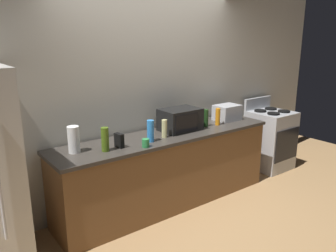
{
  "coord_description": "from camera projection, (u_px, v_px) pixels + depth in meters",
  "views": [
    {
      "loc": [
        -2.32,
        -2.65,
        2.03
      ],
      "look_at": [
        0.0,
        0.4,
        1.0
      ],
      "focal_mm": 36.12,
      "sensor_mm": 36.0,
      "label": 1
    }
  ],
  "objects": [
    {
      "name": "bottle_spray_cleaner",
      "position": [
        150.0,
        131.0,
        3.69
      ],
      "size": [
        0.08,
        0.08,
        0.24
      ],
      "primitive_type": "cylinder",
      "color": "#338CE5",
      "rests_on": "counter_run"
    },
    {
      "name": "counter_run",
      "position": [
        168.0,
        169.0,
        4.11
      ],
      "size": [
        2.84,
        0.64,
        0.9
      ],
      "color": "brown",
      "rests_on": "ground_plane"
    },
    {
      "name": "mug_green",
      "position": [
        146.0,
        143.0,
        3.52
      ],
      "size": [
        0.08,
        0.08,
        0.09
      ],
      "primitive_type": "cylinder",
      "color": "#2D8C47",
      "rests_on": "counter_run"
    },
    {
      "name": "stove_range",
      "position": [
        270.0,
        139.0,
        5.28
      ],
      "size": [
        0.6,
        0.61,
        1.08
      ],
      "color": "#B7BABF",
      "rests_on": "ground_plane"
    },
    {
      "name": "microwave",
      "position": [
        180.0,
        120.0,
        4.13
      ],
      "size": [
        0.48,
        0.35,
        0.27
      ],
      "color": "black",
      "rests_on": "counter_run"
    },
    {
      "name": "bottle_vinegar",
      "position": [
        164.0,
        129.0,
        3.84
      ],
      "size": [
        0.06,
        0.06,
        0.21
      ],
      "primitive_type": "cylinder",
      "color": "beige",
      "rests_on": "counter_run"
    },
    {
      "name": "paper_towel_roll",
      "position": [
        74.0,
        140.0,
        3.34
      ],
      "size": [
        0.12,
        0.12,
        0.27
      ],
      "primitive_type": "cylinder",
      "color": "white",
      "rests_on": "counter_run"
    },
    {
      "name": "toaster_oven",
      "position": [
        227.0,
        113.0,
        4.64
      ],
      "size": [
        0.34,
        0.26,
        0.21
      ],
      "primitive_type": "cube",
      "color": "#B7BABF",
      "rests_on": "counter_run"
    },
    {
      "name": "bottle_dish_soap",
      "position": [
        218.0,
        117.0,
        4.38
      ],
      "size": [
        0.06,
        0.06,
        0.22
      ],
      "primitive_type": "cylinder",
      "color": "orange",
      "rests_on": "counter_run"
    },
    {
      "name": "bottle_wine",
      "position": [
        206.0,
        118.0,
        4.31
      ],
      "size": [
        0.07,
        0.07,
        0.22
      ],
      "primitive_type": "cylinder",
      "color": "#1E3F19",
      "rests_on": "counter_run"
    },
    {
      "name": "cordless_phone",
      "position": [
        119.0,
        141.0,
        3.5
      ],
      "size": [
        0.07,
        0.12,
        0.15
      ],
      "primitive_type": "cube",
      "rotation": [
        0.0,
        0.0,
        0.16
      ],
      "color": "black",
      "rests_on": "counter_run"
    },
    {
      "name": "bottle_olive_oil",
      "position": [
        105.0,
        139.0,
        3.38
      ],
      "size": [
        0.08,
        0.08,
        0.25
      ],
      "primitive_type": "cylinder",
      "color": "#4C6B19",
      "rests_on": "counter_run"
    },
    {
      "name": "back_wall",
      "position": [
        148.0,
        92.0,
        4.19
      ],
      "size": [
        6.4,
        0.1,
        2.7
      ],
      "primitive_type": "cube",
      "color": "beige",
      "rests_on": "ground_plane"
    },
    {
      "name": "ground_plane",
      "position": [
        189.0,
        216.0,
        3.92
      ],
      "size": [
        8.0,
        8.0,
        0.0
      ],
      "primitive_type": "plane",
      "color": "#A87F51"
    }
  ]
}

